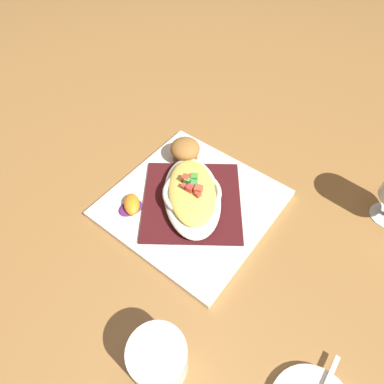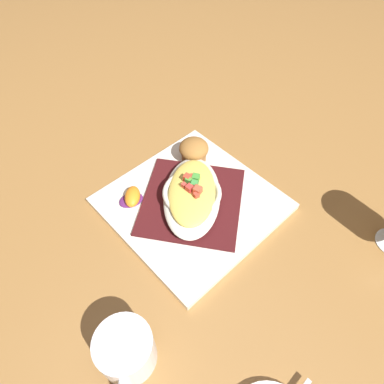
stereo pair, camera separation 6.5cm
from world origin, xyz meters
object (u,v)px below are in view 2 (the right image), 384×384
object	(u,v)px
square_plate	(192,203)
coffee_mug	(127,352)
orange_garnish	(132,197)
gratin_dish	(192,194)
muffin	(194,150)

from	to	relation	value
square_plate	coffee_mug	distance (m)	0.30
orange_garnish	coffee_mug	distance (m)	0.29
gratin_dish	muffin	xyz separation A→B (m)	(-0.08, -0.08, 0.00)
gratin_dish	coffee_mug	world-z (taller)	coffee_mug
orange_garnish	muffin	bearing A→B (deg)	178.75
square_plate	muffin	world-z (taller)	muffin
square_plate	muffin	distance (m)	0.12
orange_garnish	coffee_mug	bearing A→B (deg)	50.74
square_plate	orange_garnish	world-z (taller)	orange_garnish
gratin_dish	muffin	distance (m)	0.12
square_plate	gratin_dish	distance (m)	0.03
square_plate	coffee_mug	size ratio (longest dim) A/B	3.04
orange_garnish	square_plate	bearing A→B (deg)	134.10
gratin_dish	coffee_mug	size ratio (longest dim) A/B	2.25
square_plate	muffin	bearing A→B (deg)	-136.21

